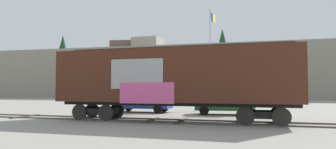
# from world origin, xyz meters

# --- Properties ---
(ground_plane) EXTENTS (260.00, 260.00, 0.00)m
(ground_plane) POSITION_xyz_m (0.00, 0.00, 0.00)
(ground_plane) COLOR gray
(track) EXTENTS (60.02, 3.30, 0.08)m
(track) POSITION_xyz_m (-0.39, 0.01, 0.04)
(track) COLOR #4C4742
(track) RESTS_ON ground_plane
(freight_car) EXTENTS (13.33, 3.38, 4.21)m
(freight_car) POSITION_xyz_m (-0.02, -0.00, 2.45)
(freight_car) COLOR #472316
(freight_car) RESTS_ON ground_plane
(flagpole) EXTENTS (0.43, 1.56, 8.76)m
(flagpole) POSITION_xyz_m (1.06, 9.61, 5.55)
(flagpole) COLOR silver
(flagpole) RESTS_ON ground_plane
(hillside) EXTENTS (140.24, 41.54, 14.13)m
(hillside) POSITION_xyz_m (0.01, 55.91, 4.90)
(hillside) COLOR gray
(hillside) RESTS_ON ground_plane
(parked_car_blue) EXTENTS (4.48, 1.97, 1.65)m
(parked_car_blue) POSITION_xyz_m (-3.93, 5.80, 0.84)
(parked_car_blue) COLOR navy
(parked_car_blue) RESTS_ON ground_plane
(parked_car_green) EXTENTS (4.17, 2.08, 1.65)m
(parked_car_green) POSITION_xyz_m (2.38, 5.21, 0.83)
(parked_car_green) COLOR #1E5933
(parked_car_green) RESTS_ON ground_plane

